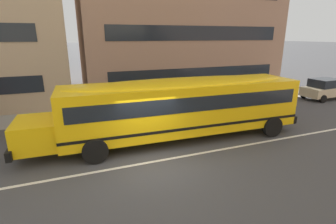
# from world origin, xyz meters

# --- Properties ---
(ground_plane) EXTENTS (400.00, 400.00, 0.00)m
(ground_plane) POSITION_xyz_m (0.00, 0.00, 0.00)
(ground_plane) COLOR #424244
(sidewalk_far) EXTENTS (120.00, 3.00, 0.01)m
(sidewalk_far) POSITION_xyz_m (0.00, 7.92, 0.01)
(sidewalk_far) COLOR gray
(sidewalk_far) RESTS_ON ground_plane
(lane_centreline) EXTENTS (110.00, 0.16, 0.01)m
(lane_centreline) POSITION_xyz_m (0.00, 0.00, 0.00)
(lane_centreline) COLOR silver
(lane_centreline) RESTS_ON ground_plane
(school_bus) EXTENTS (13.42, 3.44, 2.98)m
(school_bus) POSITION_xyz_m (1.95, 1.90, 1.77)
(school_bus) COLOR yellow
(school_bus) RESTS_ON ground_plane
(parked_car_beige_under_tree) EXTENTS (3.97, 2.01, 1.64)m
(parked_car_beige_under_tree) POSITION_xyz_m (16.30, 5.33, 0.84)
(parked_car_beige_under_tree) COLOR #C1B28E
(parked_car_beige_under_tree) RESTS_ON ground_plane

